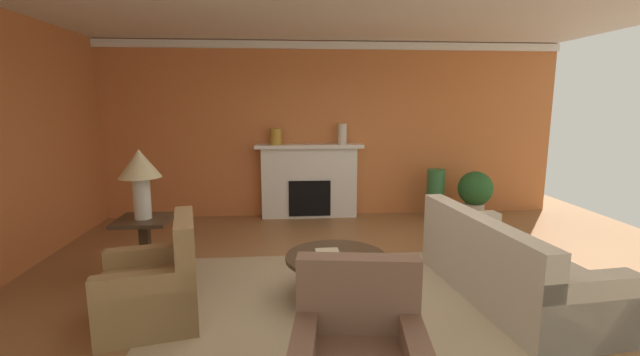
{
  "coord_description": "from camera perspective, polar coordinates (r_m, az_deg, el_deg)",
  "views": [
    {
      "loc": [
        -0.66,
        -4.17,
        1.93
      ],
      "look_at": [
        -0.25,
        1.08,
        1.0
      ],
      "focal_mm": 23.93,
      "sensor_mm": 36.0,
      "label": 1
    }
  ],
  "objects": [
    {
      "name": "ground_plane",
      "position": [
        4.64,
        4.24,
        -14.57
      ],
      "size": [
        9.63,
        9.63,
        0.0
      ],
      "primitive_type": "plane",
      "color": "olive"
    },
    {
      "name": "coffee_table",
      "position": [
        4.3,
        2.16,
        -11.77
      ],
      "size": [
        1.0,
        1.0,
        0.45
      ],
      "color": "#3D2D1E",
      "rests_on": "ground_plane"
    },
    {
      "name": "table_lamp",
      "position": [
        4.89,
        -22.95,
        0.94
      ],
      "size": [
        0.44,
        0.44,
        0.75
      ],
      "color": "beige",
      "rests_on": "side_table"
    },
    {
      "name": "area_rug",
      "position": [
        4.43,
        2.14,
        -15.73
      ],
      "size": [
        3.45,
        2.44,
        0.01
      ],
      "primitive_type": "cube",
      "color": "tan",
      "rests_on": "ground_plane"
    },
    {
      "name": "side_table",
      "position": [
        5.08,
        -22.31,
        -8.29
      ],
      "size": [
        0.56,
        0.56,
        0.7
      ],
      "color": "#3D2D1E",
      "rests_on": "ground_plane"
    },
    {
      "name": "fireplace",
      "position": [
        7.23,
        -1.45,
        -0.67
      ],
      "size": [
        1.8,
        0.35,
        1.25
      ],
      "color": "white",
      "rests_on": "ground_plane"
    },
    {
      "name": "book_red_cover",
      "position": [
        4.27,
        0.96,
        -9.95
      ],
      "size": [
        0.23,
        0.17,
        0.05
      ],
      "primitive_type": "cube",
      "rotation": [
        0.0,
        0.0,
        0.03
      ],
      "color": "tan",
      "rests_on": "coffee_table"
    },
    {
      "name": "vase_mantel_left",
      "position": [
        7.07,
        -5.93,
        5.53
      ],
      "size": [
        0.19,
        0.19,
        0.27
      ],
      "primitive_type": "cylinder",
      "color": "#B7892D",
      "rests_on": "fireplace"
    },
    {
      "name": "potted_plant",
      "position": [
        7.43,
        20.02,
        -1.76
      ],
      "size": [
        0.56,
        0.56,
        0.83
      ],
      "color": "#BCB29E",
      "rests_on": "ground_plane"
    },
    {
      "name": "crown_moulding",
      "position": [
        7.32,
        0.77,
        17.32
      ],
      "size": [
        8.01,
        0.08,
        0.12
      ],
      "primitive_type": "cube",
      "color": "white"
    },
    {
      "name": "wall_fireplace",
      "position": [
        7.35,
        0.69,
        6.43
      ],
      "size": [
        8.01,
        0.12,
        2.94
      ],
      "primitive_type": "cube",
      "color": "#CC723D",
      "rests_on": "ground_plane"
    },
    {
      "name": "armchair_near_window",
      "position": [
        4.14,
        -21.26,
        -13.76
      ],
      "size": [
        0.96,
        0.96,
        0.95
      ],
      "color": "#9E7A4C",
      "rests_on": "ground_plane"
    },
    {
      "name": "vase_mantel_right",
      "position": [
        7.13,
        2.99,
        5.9
      ],
      "size": [
        0.15,
        0.15,
        0.34
      ],
      "primitive_type": "cylinder",
      "color": "beige",
      "rests_on": "fireplace"
    },
    {
      "name": "sofa",
      "position": [
        4.71,
        23.49,
        -11.12
      ],
      "size": [
        1.1,
        2.18,
        0.85
      ],
      "color": "beige",
      "rests_on": "ground_plane"
    },
    {
      "name": "vase_tall_corner",
      "position": [
        7.39,
        15.16,
        -2.11
      ],
      "size": [
        0.29,
        0.29,
        0.85
      ],
      "primitive_type": "cylinder",
      "color": "#33703D",
      "rests_on": "ground_plane"
    }
  ]
}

